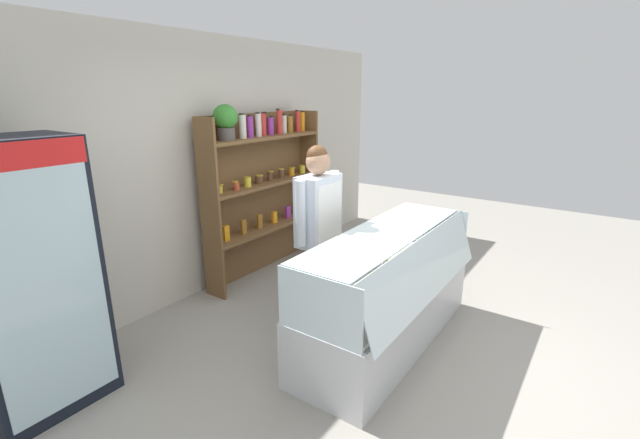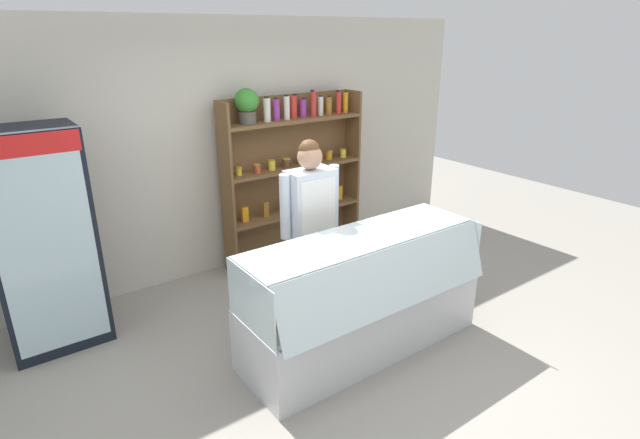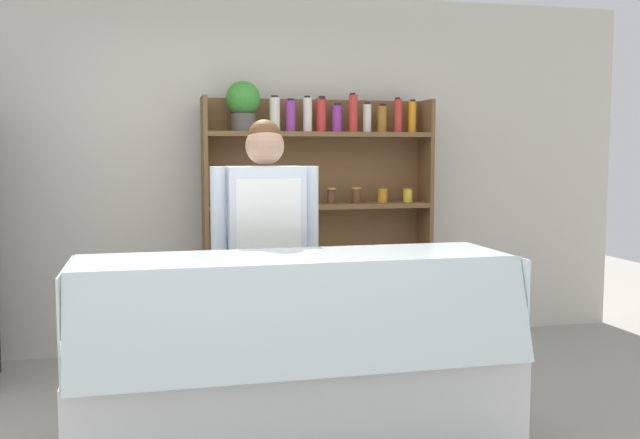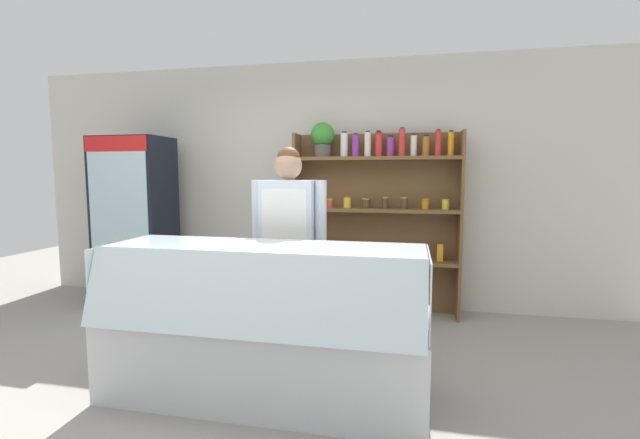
% 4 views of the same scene
% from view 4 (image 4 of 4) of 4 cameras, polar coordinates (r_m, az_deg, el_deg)
% --- Properties ---
extents(ground_plane, '(12.00, 12.00, 0.00)m').
position_cam_4_polar(ground_plane, '(3.12, -11.27, -22.02)').
color(ground_plane, gray).
extents(back_wall, '(6.80, 0.10, 2.70)m').
position_cam_4_polar(back_wall, '(4.89, -1.20, 4.66)').
color(back_wall, beige).
rests_on(back_wall, ground).
extents(drinks_fridge, '(0.76, 0.56, 1.87)m').
position_cam_4_polar(drinks_fridge, '(5.16, -23.39, -0.37)').
color(drinks_fridge, black).
rests_on(drinks_fridge, ground).
extents(shelving_unit, '(1.72, 0.29, 2.01)m').
position_cam_4_polar(shelving_unit, '(4.53, 6.86, 1.81)').
color(shelving_unit, brown).
rests_on(shelving_unit, ground).
extents(deli_display_case, '(2.09, 0.77, 1.01)m').
position_cam_4_polar(deli_display_case, '(2.96, -7.52, -16.89)').
color(deli_display_case, silver).
rests_on(deli_display_case, ground).
extents(shop_clerk, '(0.62, 0.25, 1.68)m').
position_cam_4_polar(shop_clerk, '(3.44, -4.21, -1.77)').
color(shop_clerk, '#383D51').
rests_on(shop_clerk, ground).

